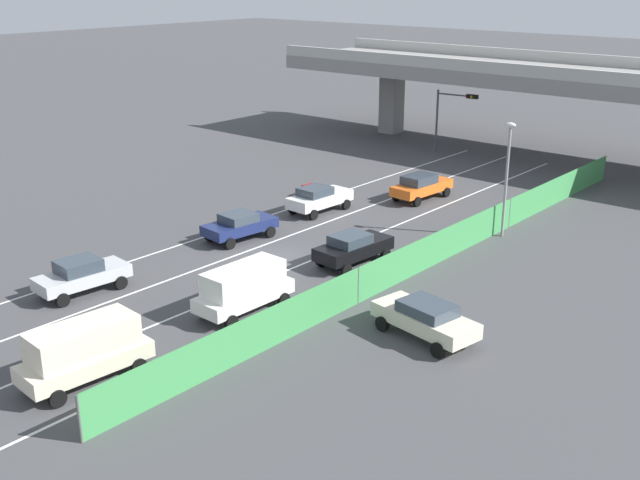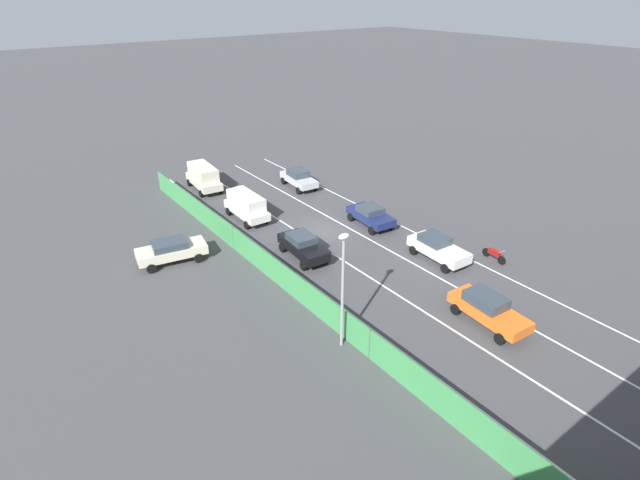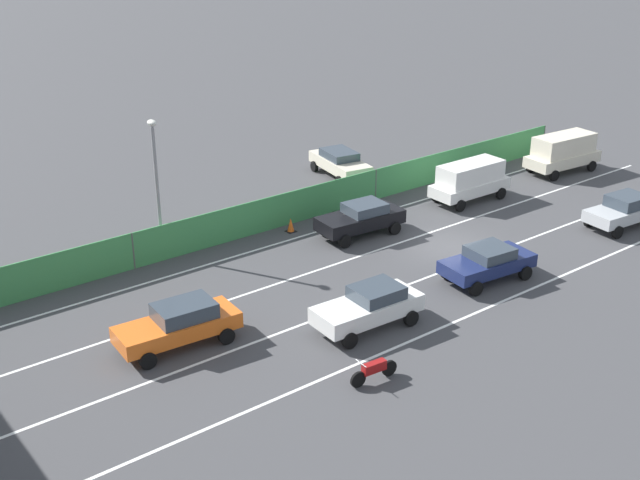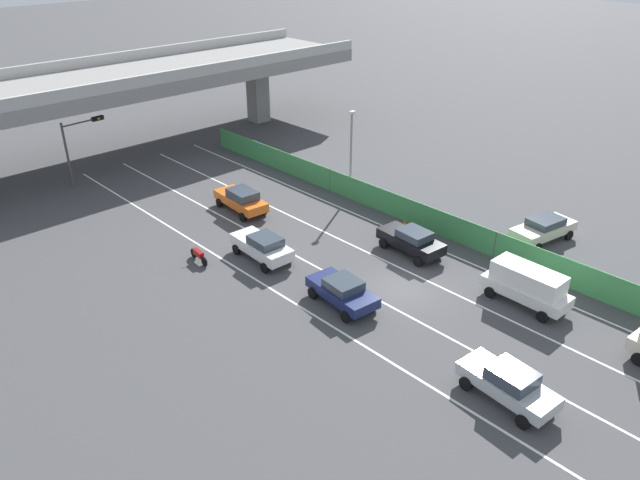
{
  "view_description": "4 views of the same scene",
  "coord_description": "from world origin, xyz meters",
  "px_view_note": "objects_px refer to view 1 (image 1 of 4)",
  "views": [
    {
      "loc": [
        26.81,
        -27.39,
        14.44
      ],
      "look_at": [
        1.72,
        2.07,
        0.92
      ],
      "focal_mm": 43.69,
      "sensor_mm": 36.0,
      "label": 1
    },
    {
      "loc": [
        20.68,
        27.21,
        16.85
      ],
      "look_at": [
        2.29,
        2.42,
        0.91
      ],
      "focal_mm": 27.78,
      "sensor_mm": 36.0,
      "label": 2
    },
    {
      "loc": [
        -24.69,
        27.01,
        15.97
      ],
      "look_at": [
        1.17,
        6.9,
        1.79
      ],
      "focal_mm": 46.15,
      "sensor_mm": 36.0,
      "label": 3
    },
    {
      "loc": [
        -23.34,
        -17.97,
        18.37
      ],
      "look_at": [
        -0.79,
        5.87,
        1.19
      ],
      "focal_mm": 34.08,
      "sensor_mm": 36.0,
      "label": 4
    }
  ],
  "objects_px": {
    "motorcycle": "(308,189)",
    "traffic_light": "(451,109)",
    "car_sedan_navy": "(240,225)",
    "car_van_cream": "(84,349)",
    "car_sedan_white": "(319,198)",
    "car_sedan_black": "(353,247)",
    "car_van_white": "(244,286)",
    "car_taxi_orange": "(421,186)",
    "street_lamp": "(507,168)",
    "traffic_cone": "(420,255)",
    "car_sedan_silver": "(81,275)",
    "parked_sedan_cream": "(425,318)"
  },
  "relations": [
    {
      "from": "car_van_cream",
      "to": "traffic_cone",
      "type": "xyz_separation_m",
      "value": [
        2.46,
        18.44,
        -0.94
      ]
    },
    {
      "from": "car_sedan_silver",
      "to": "motorcycle",
      "type": "relative_size",
      "value": 2.3
    },
    {
      "from": "traffic_light",
      "to": "street_lamp",
      "type": "height_order",
      "value": "street_lamp"
    },
    {
      "from": "car_taxi_orange",
      "to": "motorcycle",
      "type": "height_order",
      "value": "car_taxi_orange"
    },
    {
      "from": "car_sedan_black",
      "to": "traffic_light",
      "type": "relative_size",
      "value": 0.88
    },
    {
      "from": "car_sedan_black",
      "to": "car_van_cream",
      "type": "xyz_separation_m",
      "value": [
        0.0,
        -15.93,
        0.38
      ]
    },
    {
      "from": "car_sedan_navy",
      "to": "car_van_cream",
      "type": "xyz_separation_m",
      "value": [
        7.22,
        -14.82,
        0.43
      ]
    },
    {
      "from": "car_van_white",
      "to": "car_van_cream",
      "type": "bearing_deg",
      "value": -90.26
    },
    {
      "from": "parked_sedan_cream",
      "to": "street_lamp",
      "type": "height_order",
      "value": "street_lamp"
    },
    {
      "from": "parked_sedan_cream",
      "to": "traffic_light",
      "type": "bearing_deg",
      "value": 119.83
    },
    {
      "from": "parked_sedan_cream",
      "to": "car_sedan_silver",
      "type": "bearing_deg",
      "value": -156.56
    },
    {
      "from": "car_taxi_orange",
      "to": "car_sedan_white",
      "type": "relative_size",
      "value": 1.06
    },
    {
      "from": "car_sedan_black",
      "to": "car_sedan_navy",
      "type": "relative_size",
      "value": 1.03
    },
    {
      "from": "motorcycle",
      "to": "car_sedan_silver",
      "type": "bearing_deg",
      "value": -81.43
    },
    {
      "from": "car_sedan_silver",
      "to": "traffic_light",
      "type": "xyz_separation_m",
      "value": [
        -2.23,
        36.29,
        2.78
      ]
    },
    {
      "from": "car_sedan_black",
      "to": "traffic_cone",
      "type": "distance_m",
      "value": 3.56
    },
    {
      "from": "car_van_cream",
      "to": "traffic_light",
      "type": "bearing_deg",
      "value": 103.15
    },
    {
      "from": "car_van_white",
      "to": "car_sedan_black",
      "type": "bearing_deg",
      "value": 90.27
    },
    {
      "from": "street_lamp",
      "to": "traffic_cone",
      "type": "distance_m",
      "value": 7.54
    },
    {
      "from": "car_van_cream",
      "to": "motorcycle",
      "type": "height_order",
      "value": "car_van_cream"
    },
    {
      "from": "car_sedan_white",
      "to": "car_sedan_navy",
      "type": "relative_size",
      "value": 1.03
    },
    {
      "from": "parked_sedan_cream",
      "to": "car_taxi_orange",
      "type": "bearing_deg",
      "value": 123.9
    },
    {
      "from": "car_sedan_black",
      "to": "car_taxi_orange",
      "type": "bearing_deg",
      "value": 107.76
    },
    {
      "from": "car_sedan_silver",
      "to": "car_taxi_orange",
      "type": "relative_size",
      "value": 0.94
    },
    {
      "from": "motorcycle",
      "to": "street_lamp",
      "type": "distance_m",
      "value": 14.51
    },
    {
      "from": "motorcycle",
      "to": "traffic_light",
      "type": "bearing_deg",
      "value": 87.65
    },
    {
      "from": "street_lamp",
      "to": "car_van_white",
      "type": "bearing_deg",
      "value": -102.57
    },
    {
      "from": "car_sedan_white",
      "to": "car_van_cream",
      "type": "height_order",
      "value": "car_van_cream"
    },
    {
      "from": "car_van_white",
      "to": "traffic_cone",
      "type": "xyz_separation_m",
      "value": [
        2.42,
        10.35,
        -0.88
      ]
    },
    {
      "from": "car_sedan_black",
      "to": "traffic_light",
      "type": "xyz_separation_m",
      "value": [
        -9.57,
        25.05,
        2.77
      ]
    },
    {
      "from": "car_taxi_orange",
      "to": "car_sedan_navy",
      "type": "relative_size",
      "value": 1.08
    },
    {
      "from": "car_sedan_white",
      "to": "car_sedan_black",
      "type": "bearing_deg",
      "value": -38.53
    },
    {
      "from": "car_sedan_black",
      "to": "car_sedan_white",
      "type": "relative_size",
      "value": 1.01
    },
    {
      "from": "car_sedan_black",
      "to": "car_sedan_navy",
      "type": "bearing_deg",
      "value": -171.24
    },
    {
      "from": "car_van_cream",
      "to": "car_sedan_black",
      "type": "bearing_deg",
      "value": 90.01
    },
    {
      "from": "car_sedan_silver",
      "to": "car_van_white",
      "type": "xyz_separation_m",
      "value": [
        7.38,
        3.4,
        0.32
      ]
    },
    {
      "from": "car_van_white",
      "to": "car_van_cream",
      "type": "distance_m",
      "value": 8.09
    },
    {
      "from": "car_sedan_white",
      "to": "car_van_white",
      "type": "bearing_deg",
      "value": -61.9
    },
    {
      "from": "motorcycle",
      "to": "traffic_light",
      "type": "relative_size",
      "value": 0.38
    },
    {
      "from": "car_taxi_orange",
      "to": "motorcycle",
      "type": "relative_size",
      "value": 2.44
    },
    {
      "from": "car_sedan_white",
      "to": "street_lamp",
      "type": "xyz_separation_m",
      "value": [
        11.01,
        3.21,
        3.1
      ]
    },
    {
      "from": "motorcycle",
      "to": "traffic_cone",
      "type": "xyz_separation_m",
      "value": [
        12.72,
        -5.66,
        -0.12
      ]
    },
    {
      "from": "car_sedan_black",
      "to": "traffic_cone",
      "type": "relative_size",
      "value": 6.2
    },
    {
      "from": "car_sedan_navy",
      "to": "car_sedan_silver",
      "type": "bearing_deg",
      "value": -90.71
    },
    {
      "from": "parked_sedan_cream",
      "to": "car_van_cream",
      "type": "bearing_deg",
      "value": -124.11
    },
    {
      "from": "car_van_white",
      "to": "car_van_cream",
      "type": "height_order",
      "value": "car_van_cream"
    },
    {
      "from": "car_van_white",
      "to": "traffic_cone",
      "type": "relative_size",
      "value": 6.43
    },
    {
      "from": "motorcycle",
      "to": "street_lamp",
      "type": "height_order",
      "value": "street_lamp"
    },
    {
      "from": "car_sedan_silver",
      "to": "parked_sedan_cream",
      "type": "bearing_deg",
      "value": 23.44
    },
    {
      "from": "traffic_light",
      "to": "motorcycle",
      "type": "bearing_deg",
      "value": -92.35
    }
  ]
}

